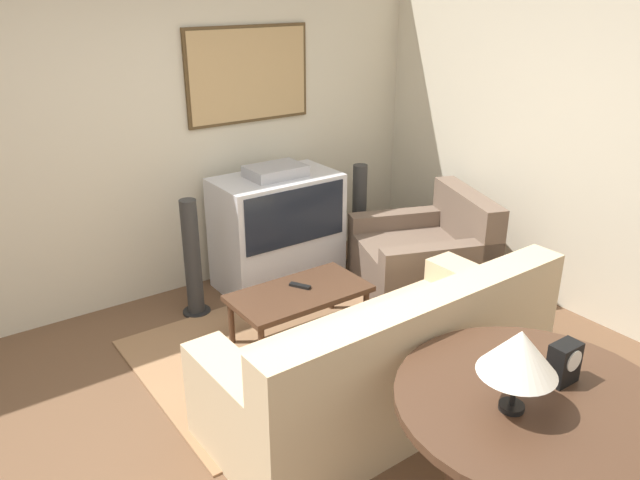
# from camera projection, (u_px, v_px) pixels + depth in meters

# --- Properties ---
(ground_plane) EXTENTS (12.00, 12.00, 0.00)m
(ground_plane) POSITION_uv_depth(u_px,v_px,m) (290.00, 431.00, 3.64)
(ground_plane) COLOR brown
(wall_back) EXTENTS (12.00, 0.10, 2.70)m
(wall_back) POSITION_uv_depth(u_px,v_px,m) (137.00, 134.00, 4.73)
(wall_back) COLOR beige
(wall_back) RESTS_ON ground_plane
(wall_right) EXTENTS (0.06, 12.00, 2.70)m
(wall_right) POSITION_uv_depth(u_px,v_px,m) (591.00, 142.00, 4.53)
(wall_right) COLOR beige
(wall_right) RESTS_ON ground_plane
(area_rug) EXTENTS (2.06, 1.63, 0.01)m
(area_rug) POSITION_uv_depth(u_px,v_px,m) (292.00, 348.00, 4.46)
(area_rug) COLOR #99704C
(area_rug) RESTS_ON ground_plane
(tv) EXTENTS (1.02, 0.59, 1.05)m
(tv) POSITION_uv_depth(u_px,v_px,m) (277.00, 230.00, 5.25)
(tv) COLOR silver
(tv) RESTS_ON ground_plane
(couch) EXTENTS (2.15, 0.96, 0.89)m
(couch) POSITION_uv_depth(u_px,v_px,m) (387.00, 365.00, 3.71)
(couch) COLOR #CCB289
(couch) RESTS_ON ground_plane
(armchair) EXTENTS (1.25, 1.23, 0.84)m
(armchair) POSITION_uv_depth(u_px,v_px,m) (424.00, 260.00, 5.20)
(armchair) COLOR brown
(armchair) RESTS_ON ground_plane
(coffee_table) EXTENTS (0.99, 0.52, 0.39)m
(coffee_table) POSITION_uv_depth(u_px,v_px,m) (300.00, 296.00, 4.46)
(coffee_table) COLOR #472D1E
(coffee_table) RESTS_ON ground_plane
(console_table) EXTENTS (1.24, 1.24, 0.74)m
(console_table) POSITION_uv_depth(u_px,v_px,m) (535.00, 410.00, 2.75)
(console_table) COLOR #472D1E
(console_table) RESTS_ON ground_plane
(table_lamp) EXTENTS (0.33, 0.33, 0.39)m
(table_lamp) POSITION_uv_depth(u_px,v_px,m) (519.00, 353.00, 2.56)
(table_lamp) COLOR black
(table_lamp) RESTS_ON console_table
(mantel_clock) EXTENTS (0.14, 0.10, 0.20)m
(mantel_clock) POSITION_uv_depth(u_px,v_px,m) (564.00, 363.00, 2.81)
(mantel_clock) COLOR black
(mantel_clock) RESTS_ON console_table
(remote) EXTENTS (0.12, 0.16, 0.02)m
(remote) POSITION_uv_depth(u_px,v_px,m) (300.00, 286.00, 4.50)
(remote) COLOR black
(remote) RESTS_ON coffee_table
(speaker_tower_left) EXTENTS (0.22, 0.22, 0.94)m
(speaker_tower_left) POSITION_uv_depth(u_px,v_px,m) (193.00, 261.00, 4.77)
(speaker_tower_left) COLOR black
(speaker_tower_left) RESTS_ON ground_plane
(speaker_tower_right) EXTENTS (0.22, 0.22, 0.94)m
(speaker_tower_right) POSITION_uv_depth(u_px,v_px,m) (359.00, 218.00, 5.64)
(speaker_tower_right) COLOR black
(speaker_tower_right) RESTS_ON ground_plane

